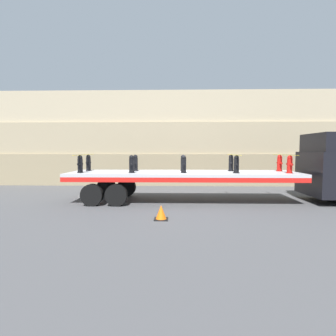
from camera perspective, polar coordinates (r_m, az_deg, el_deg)
name	(u,v)px	position (r m, az deg, el deg)	size (l,w,h in m)	color
ground_plane	(183,201)	(12.19, 3.32, -7.18)	(120.00, 120.00, 0.00)	#474749
rock_cliff	(181,139)	(18.63, 2.75, 6.32)	(60.00, 3.30, 6.25)	gray
flatbed_trailer	(168,177)	(12.03, -0.06, -2.04)	(10.33, 2.61, 1.35)	#B2B2B7
fire_hydrant_black_near_0	(80,164)	(12.17, -18.58, 0.79)	(0.28, 0.51, 0.78)	black
fire_hydrant_black_far_0	(88,163)	(13.21, -16.93, 1.06)	(0.28, 0.51, 0.78)	black
fire_hydrant_black_near_1	(132,164)	(11.58, -7.92, 0.81)	(0.28, 0.51, 0.78)	black
fire_hydrant_black_far_1	(135,163)	(12.67, -7.10, 1.08)	(0.28, 0.51, 0.78)	black
fire_hydrant_black_near_2	(184,164)	(11.43, 3.44, 0.80)	(0.28, 0.51, 0.78)	black
fire_hydrant_black_far_2	(183,163)	(12.53, 3.28, 1.07)	(0.28, 0.51, 0.78)	black
fire_hydrant_black_near_3	(236,164)	(11.72, 14.66, 0.75)	(0.28, 0.51, 0.78)	black
fire_hydrant_black_far_3	(231,163)	(12.80, 13.55, 1.03)	(0.28, 0.51, 0.78)	black
fire_hydrant_red_near_4	(290,165)	(12.44, 24.96, 0.69)	(0.28, 0.51, 0.78)	red
fire_hydrant_red_far_4	(279,163)	(13.46, 23.11, 0.96)	(0.28, 0.51, 0.78)	red
cargo_strap_rear	(84,155)	(12.67, -17.76, 2.76)	(0.05, 2.71, 0.01)	yellow
cargo_strap_middle	(234,155)	(12.25, 14.11, 2.80)	(0.05, 2.71, 0.01)	yellow
cargo_strap_front	(285,155)	(12.93, 24.05, 2.63)	(0.05, 2.71, 0.01)	yellow
traffic_cone	(161,212)	(8.98, -1.52, -9.66)	(0.47, 0.47, 0.49)	black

